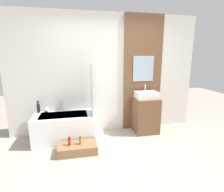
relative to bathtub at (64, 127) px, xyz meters
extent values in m
plane|color=#A39989|center=(0.93, -1.21, -0.28)|extent=(12.00, 12.00, 0.00)
cube|color=silver|center=(0.93, 0.37, 1.02)|extent=(4.20, 0.06, 2.60)
cube|color=brown|center=(1.79, 0.32, 1.02)|extent=(0.90, 0.03, 2.60)
cube|color=#9EB2C6|center=(1.79, 0.30, 1.14)|extent=(0.48, 0.01, 0.57)
cube|color=white|center=(0.00, 0.00, 0.00)|extent=(1.19, 0.64, 0.56)
cube|color=silver|center=(0.00, 0.00, 0.27)|extent=(0.93, 0.45, 0.01)
cube|color=silver|center=(0.56, -0.05, 0.78)|extent=(0.01, 0.50, 1.01)
cube|color=olive|center=(0.25, -0.54, -0.20)|extent=(0.69, 0.37, 0.16)
cube|color=brown|center=(1.79, 0.06, 0.12)|extent=(0.52, 0.48, 0.79)
cube|color=white|center=(1.79, 0.06, 0.58)|extent=(0.48, 0.31, 0.15)
cylinder|color=silver|center=(1.79, 0.15, 0.74)|extent=(0.02, 0.02, 0.16)
cylinder|color=black|center=(-0.51, 0.24, 0.36)|extent=(0.06, 0.06, 0.18)
cylinder|color=black|center=(-0.51, 0.24, 0.49)|extent=(0.04, 0.04, 0.08)
sphere|color=silver|center=(-0.36, 0.22, 0.32)|extent=(0.09, 0.09, 0.09)
cylinder|color=red|center=(0.11, -0.54, -0.06)|extent=(0.05, 0.05, 0.13)
cylinder|color=black|center=(0.11, -0.54, 0.02)|extent=(0.03, 0.03, 0.03)
cylinder|color=#B2752D|center=(0.30, -0.54, -0.06)|extent=(0.05, 0.05, 0.12)
cylinder|color=black|center=(0.30, -0.54, 0.01)|extent=(0.03, 0.03, 0.03)
camera|label=1|loc=(0.27, -3.46, 1.43)|focal=28.00mm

